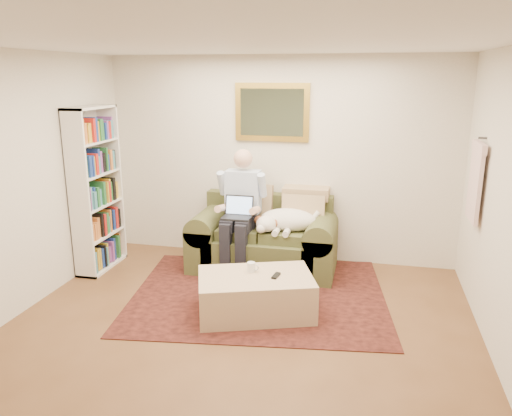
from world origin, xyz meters
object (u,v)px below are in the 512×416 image
at_px(sofa, 264,245).
at_px(seated_man, 240,213).
at_px(bookshelf, 96,190).
at_px(sleeping_dog, 288,220).
at_px(ottoman, 255,295).
at_px(coffee_mug, 251,267).
at_px(laptop, 238,212).

distance_m(sofa, seated_man, 0.54).
bearing_deg(sofa, bookshelf, -168.22).
relative_size(sleeping_dog, ottoman, 0.64).
relative_size(sofa, coffee_mug, 17.72).
relative_size(sofa, bookshelf, 0.89).
relative_size(laptop, coffee_mug, 3.44).
height_order(seated_man, laptop, seated_man).
bearing_deg(ottoman, seated_man, 112.70).
bearing_deg(bookshelf, laptop, 6.14).
distance_m(sleeping_dog, ottoman, 1.24).
bearing_deg(laptop, ottoman, -65.91).
bearing_deg(ottoman, coffee_mug, 125.31).
height_order(ottoman, bookshelf, bookshelf).
xyz_separation_m(sofa, seated_man, (-0.27, -0.16, 0.44)).
bearing_deg(seated_man, coffee_mug, -68.70).
xyz_separation_m(seated_man, bookshelf, (-1.74, -0.26, 0.25)).
bearing_deg(bookshelf, sleeping_dog, 8.05).
xyz_separation_m(sofa, bookshelf, (-2.01, -0.42, 0.69)).
height_order(laptop, bookshelf, bookshelf).
distance_m(sofa, sleeping_dog, 0.50).
distance_m(laptop, sleeping_dog, 0.61).
xyz_separation_m(seated_man, sleeping_dog, (0.58, 0.07, -0.07)).
xyz_separation_m(laptop, ottoman, (0.45, -1.00, -0.58)).
bearing_deg(coffee_mug, sofa, 95.67).
distance_m(seated_man, sleeping_dog, 0.59).
relative_size(seated_man, ottoman, 1.32).
height_order(sofa, sleeping_dog, sofa).
height_order(sofa, coffee_mug, sofa).
height_order(seated_man, coffee_mug, seated_man).
bearing_deg(coffee_mug, ottoman, -54.69).
distance_m(laptop, coffee_mug, 1.03).
xyz_separation_m(seated_man, ottoman, (0.45, -1.07, -0.54)).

